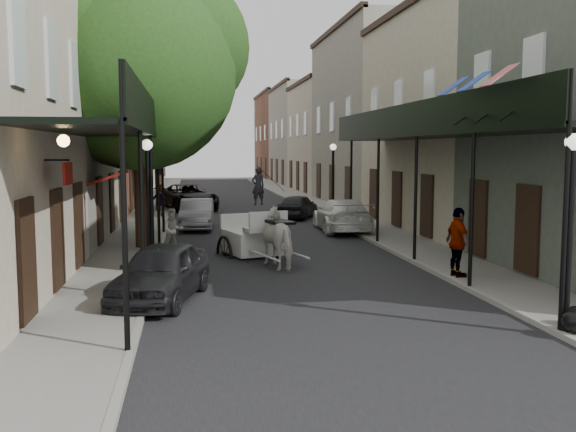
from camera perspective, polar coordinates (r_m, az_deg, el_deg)
name	(u,v)px	position (r m, az deg, el deg)	size (l,w,h in m)	color
ground	(331,318)	(13.72, 3.85, -9.01)	(140.00, 140.00, 0.00)	gray
road	(247,218)	(33.25, -3.69, -0.20)	(8.00, 90.00, 0.01)	black
sidewalk_left	(148,219)	(33.18, -12.32, -0.24)	(2.20, 90.00, 0.12)	gray
sidewalk_right	(341,216)	(34.05, 4.72, 0.02)	(2.20, 90.00, 0.12)	gray
building_row_left	(99,123)	(43.34, -16.46, 7.93)	(5.00, 80.00, 10.50)	#BFB099
building_row_right	(359,125)	(44.48, 6.31, 8.07)	(5.00, 80.00, 10.50)	gray
gallery_left	(125,132)	(20.01, -14.25, 7.22)	(2.20, 18.05, 4.88)	black
gallery_right	(430,134)	(21.36, 12.48, 7.17)	(2.20, 18.05, 4.88)	black
tree_near	(150,64)	(23.34, -12.16, 13.05)	(7.31, 6.80, 9.63)	#382619
tree_far	(164,109)	(37.21, -10.94, 9.34)	(6.45, 6.00, 8.61)	#382619
lamppost_right_near	(570,229)	(13.07, 23.76, -1.09)	(0.32, 0.32, 3.71)	black
lamppost_left	(148,201)	(19.03, -12.31, 1.31)	(0.32, 0.32, 3.71)	black
lamppost_right_far	(333,180)	(31.75, 4.01, 3.21)	(0.32, 0.32, 3.71)	black
horse	(282,238)	(19.31, -0.57, -1.94)	(0.96, 2.12, 1.79)	silver
carriage	(247,220)	(21.81, -3.69, -0.34)	(2.33, 2.95, 2.99)	black
pedestrian_walking	(173,230)	(22.55, -10.19, -1.26)	(0.74, 0.57, 1.51)	beige
pedestrian_sidewalk_left	(160,200)	(33.79, -11.34, 1.39)	(1.06, 0.61, 1.64)	gray
pedestrian_sidewalk_right	(458,242)	(17.82, 14.87, -2.27)	(1.10, 0.46, 1.87)	gray
car_left_near	(161,272)	(15.30, -11.22, -4.93)	(1.61, 4.01, 1.36)	black
car_left_mid	(197,214)	(28.97, -8.10, 0.16)	(1.40, 4.03, 1.33)	#A09FA4
car_left_far	(188,197)	(38.36, -8.87, 1.69)	(2.54, 5.51, 1.53)	black
car_right_near	(342,215)	(27.85, 4.81, 0.08)	(2.00, 4.93, 1.43)	white
car_right_far	(298,206)	(33.08, 0.86, 0.87)	(1.50, 3.72, 1.27)	black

